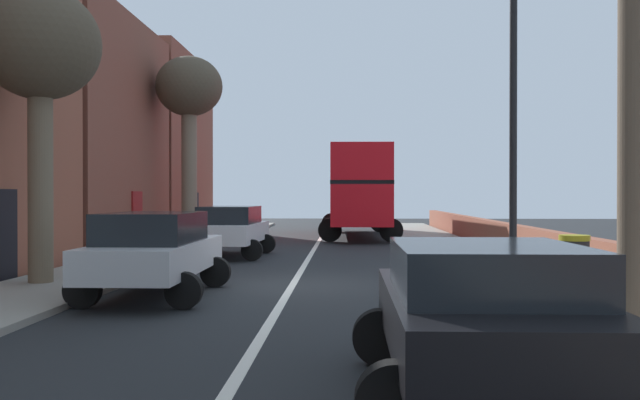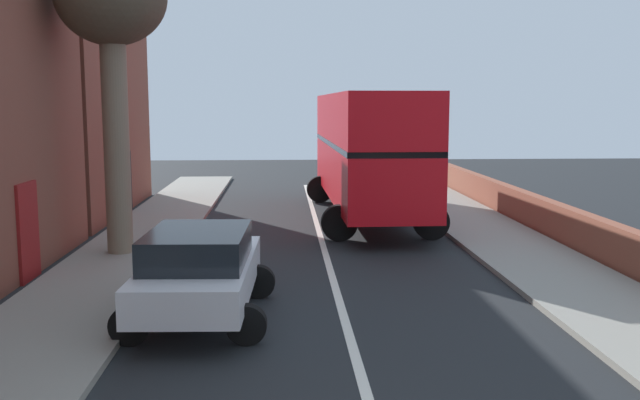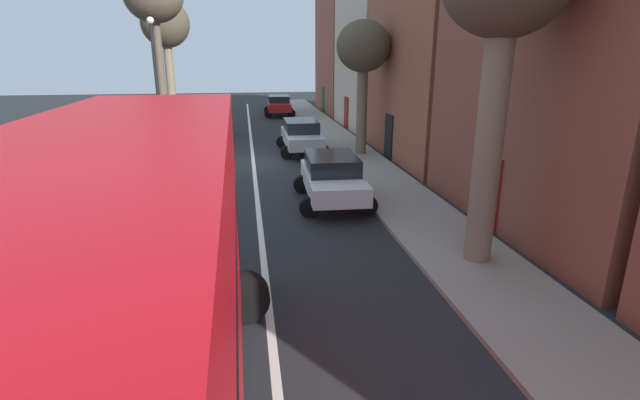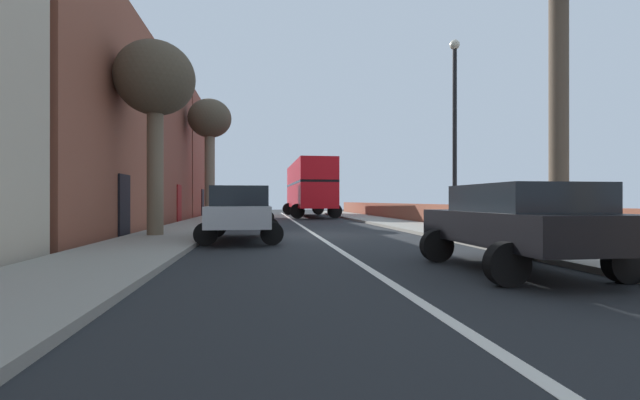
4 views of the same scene
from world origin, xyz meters
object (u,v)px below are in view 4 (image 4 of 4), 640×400
parked_car_white_left_1 (249,206)px  parked_car_black_right_2 (519,221)px  double_decker_bus (309,186)px  lamppost_right (455,121)px  street_tree_left_0 (210,125)px  parked_car_silver_left_3 (241,210)px  litter_bin_right (490,217)px  street_tree_left_2 (155,84)px

parked_car_white_left_1 → parked_car_black_right_2: bearing=-71.3°
double_decker_bus → lamppost_right: size_ratio=1.80×
lamppost_right → parked_car_black_right_2: bearing=-106.0°
double_decker_bus → street_tree_left_0: (-6.76, -5.61, 3.54)m
parked_car_silver_left_3 → litter_bin_right: size_ratio=4.06×
double_decker_bus → litter_bin_right: size_ratio=10.15×
parked_car_black_right_2 → street_tree_left_0: street_tree_left_0 is taller
parked_car_black_right_2 → parked_car_white_left_1: bearing=108.7°
parked_car_white_left_1 → parked_car_black_right_2: size_ratio=1.10×
parked_car_white_left_1 → street_tree_left_0: bearing=116.0°
double_decker_bus → parked_car_black_right_2: bearing=-88.2°
parked_car_black_right_2 → street_tree_left_2: (-7.80, 7.52, 4.09)m
double_decker_bus → street_tree_left_2: bearing=-111.1°
lamppost_right → litter_bin_right: 3.30m
parked_car_black_right_2 → litter_bin_right: parked_car_black_right_2 is taller
parked_car_black_right_2 → lamppost_right: 7.14m
street_tree_left_2 → lamppost_right: 9.75m
parked_car_white_left_1 → street_tree_left_2: size_ratio=0.70×
double_decker_bus → parked_car_silver_left_3: (-4.20, -19.39, -1.43)m
street_tree_left_2 → litter_bin_right: (10.60, -1.66, -4.28)m
parked_car_silver_left_3 → street_tree_left_2: size_ratio=0.73×
double_decker_bus → litter_bin_right: bearing=-79.7°
street_tree_left_0 → parked_car_white_left_1: bearing=-64.0°
parked_car_white_left_1 → parked_car_silver_left_3: parked_car_silver_left_3 is taller
parked_car_white_left_1 → lamppost_right: 11.31m
parked_car_silver_left_3 → street_tree_left_0: 14.88m
parked_car_white_left_1 → lamppost_right: lamppost_right is taller
litter_bin_right → lamppost_right: bearing=157.9°
double_decker_bus → street_tree_left_0: street_tree_left_0 is taller
parked_car_black_right_2 → double_decker_bus: bearing=91.8°
parked_car_black_right_2 → lamppost_right: lamppost_right is taller
double_decker_bus → parked_car_white_left_1: 11.73m
double_decker_bus → parked_car_silver_left_3: bearing=-102.2°
parked_car_white_left_1 → litter_bin_right: parked_car_white_left_1 is taller
street_tree_left_0 → lamppost_right: size_ratio=1.16×
parked_car_black_right_2 → parked_car_silver_left_3: parked_car_silver_left_3 is taller
street_tree_left_2 → litter_bin_right: 11.55m
parked_car_black_right_2 → litter_bin_right: size_ratio=3.54×
parked_car_black_right_2 → street_tree_left_2: street_tree_left_2 is taller
parked_car_black_right_2 → litter_bin_right: bearing=64.4°
street_tree_left_2 → parked_car_silver_left_3: bearing=-23.8°
parked_car_white_left_1 → street_tree_left_0: 7.68m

